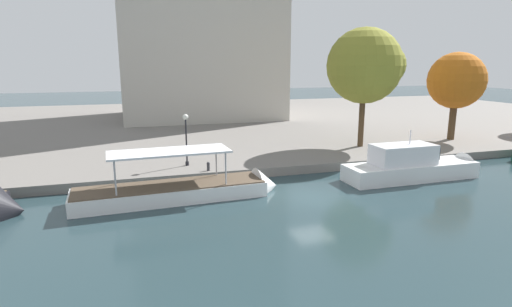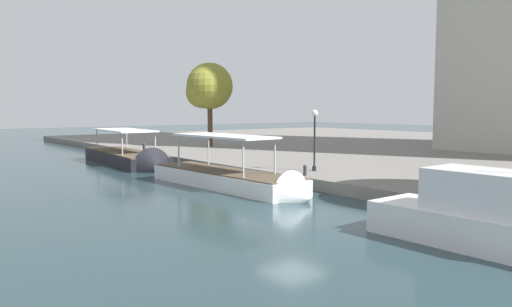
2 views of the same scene
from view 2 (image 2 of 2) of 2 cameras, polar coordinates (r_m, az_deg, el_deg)
name	(u,v)px [view 2 (image 2 of 2)]	position (r m, az deg, el deg)	size (l,w,h in m)	color
ground_plane	(293,216)	(21.38, 4.31, -7.33)	(220.00, 220.00, 0.00)	#23383D
tour_boat_0	(129,160)	(42.10, -14.54, -0.76)	(14.05, 4.37, 4.17)	black
tour_boat_1	(234,182)	(28.52, -2.53, -3.40)	(12.96, 3.45, 4.16)	white
mooring_bollard_0	(144,147)	(46.87, -12.92, 0.77)	(0.30, 0.30, 0.79)	#2D2D33
mooring_bollard_1	(305,170)	(29.21, 5.74, -1.90)	(0.23, 0.23, 0.65)	#2D2D33
lamp_post	(315,132)	(31.32, 6.86, 2.53)	(0.42, 0.42, 3.91)	black
tree_1	(207,87)	(51.67, -5.73, 7.69)	(4.84, 4.95, 8.77)	#4C3823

